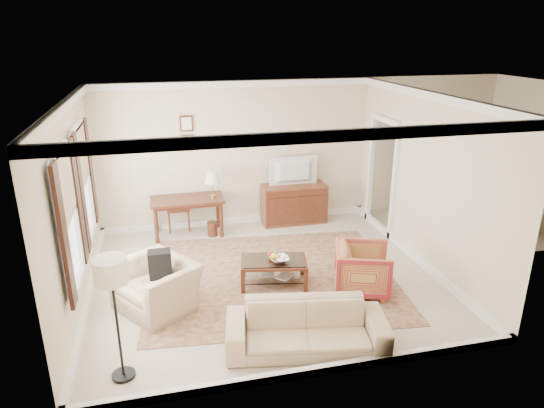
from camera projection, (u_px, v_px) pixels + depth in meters
name	position (u px, v px, depth m)	size (l,w,h in m)	color
room_shell	(264.00, 127.00, 7.06)	(5.51, 5.01, 2.91)	beige
annex_bedroom	(467.00, 211.00, 9.83)	(3.00, 2.70, 2.90)	beige
window_front	(68.00, 219.00, 6.14)	(0.12, 1.56, 1.80)	#CCB284
window_rear	(84.00, 182.00, 7.60)	(0.12, 1.56, 1.80)	#CCB284
doorway	(382.00, 177.00, 9.50)	(0.10, 1.12, 2.25)	white
rug	(272.00, 277.00, 7.90)	(3.90, 3.34, 0.01)	#591F1D
writing_desk	(187.00, 204.00, 9.32)	(1.38, 0.69, 0.76)	#532617
desk_chair	(178.00, 204.00, 9.65)	(0.45, 0.45, 1.05)	brown
desk_lamp	(213.00, 184.00, 9.31)	(0.32, 0.32, 0.50)	silver
framed_prints	(187.00, 133.00, 9.29)	(0.25, 0.04, 0.68)	#532617
sideboard	(294.00, 204.00, 10.04)	(1.32, 0.51, 0.81)	brown
tv	(295.00, 163.00, 9.72)	(0.95, 0.55, 0.12)	black
coffee_table	(274.00, 266.00, 7.58)	(1.11, 0.78, 0.43)	#532617
fruit_bowl	(279.00, 258.00, 7.46)	(0.42, 0.42, 0.10)	silver
book_a	(260.00, 273.00, 7.68)	(0.28, 0.04, 0.38)	brown
book_b	(280.00, 274.00, 7.65)	(0.28, 0.03, 0.38)	brown
striped_armchair	(363.00, 267.00, 7.34)	(0.80, 0.75, 0.83)	maroon
club_armchair	(156.00, 278.00, 6.89)	(1.08, 0.70, 0.94)	tan
backpack	(160.00, 262.00, 6.84)	(0.32, 0.22, 0.40)	black
sofa	(307.00, 321.00, 6.03)	(2.00, 0.59, 0.78)	tan
floor_lamp	(112.00, 280.00, 5.21)	(0.37, 0.37, 1.52)	black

